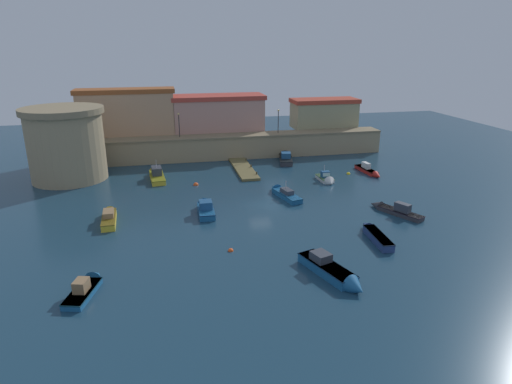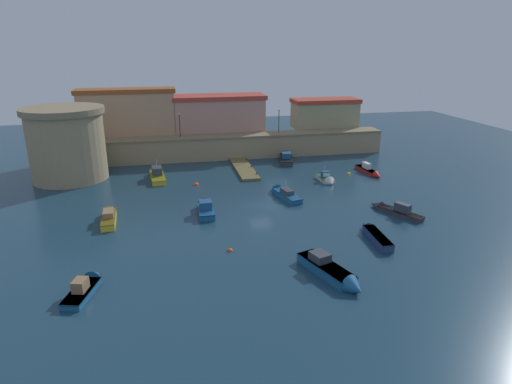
{
  "view_description": "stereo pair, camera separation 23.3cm",
  "coord_description": "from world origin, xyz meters",
  "px_view_note": "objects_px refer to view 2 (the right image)",
  "views": [
    {
      "loc": [
        -10.97,
        -47.75,
        18.23
      ],
      "look_at": [
        0.0,
        2.63,
        0.64
      ],
      "focal_mm": 31.05,
      "sensor_mm": 36.0,
      "label": 1
    },
    {
      "loc": [
        -10.74,
        -47.8,
        18.23
      ],
      "look_at": [
        0.0,
        2.63,
        0.64
      ],
      "focal_mm": 31.05,
      "sensor_mm": 36.0,
      "label": 2
    }
  ],
  "objects_px": {
    "moored_boat_5": "(205,207)",
    "moored_boat_6": "(283,193)",
    "moored_boat_2": "(286,157)",
    "mooring_buoy_0": "(196,185)",
    "quay_lamp_0": "(179,121)",
    "moored_boat_7": "(109,216)",
    "moored_boat_9": "(370,171)",
    "moored_boat_4": "(333,272)",
    "mooring_buoy_2": "(230,251)",
    "moored_boat_8": "(157,174)",
    "moored_boat_3": "(86,286)",
    "moored_boat_1": "(327,179)",
    "moored_boat_10": "(374,235)",
    "quay_lamp_1": "(279,118)",
    "moored_boat_0": "(393,210)",
    "fortress_tower": "(67,143)",
    "mooring_buoy_1": "(349,174)"
  },
  "relations": [
    {
      "from": "quay_lamp_0",
      "to": "moored_boat_4",
      "type": "bearing_deg",
      "value": -76.13
    },
    {
      "from": "quay_lamp_1",
      "to": "moored_boat_1",
      "type": "height_order",
      "value": "quay_lamp_1"
    },
    {
      "from": "moored_boat_1",
      "to": "moored_boat_5",
      "type": "bearing_deg",
      "value": -67.24
    },
    {
      "from": "moored_boat_2",
      "to": "moored_boat_7",
      "type": "xyz_separation_m",
      "value": [
        -25.38,
        -20.14,
        -0.05
      ]
    },
    {
      "from": "mooring_buoy_0",
      "to": "mooring_buoy_1",
      "type": "xyz_separation_m",
      "value": [
        22.08,
        0.49,
        0.0
      ]
    },
    {
      "from": "quay_lamp_0",
      "to": "moored_boat_5",
      "type": "distance_m",
      "value": 24.41
    },
    {
      "from": "moored_boat_2",
      "to": "moored_boat_7",
      "type": "distance_m",
      "value": 32.4
    },
    {
      "from": "moored_boat_6",
      "to": "moored_boat_3",
      "type": "bearing_deg",
      "value": 118.25
    },
    {
      "from": "moored_boat_2",
      "to": "mooring_buoy_2",
      "type": "distance_m",
      "value": 33.21
    },
    {
      "from": "moored_boat_6",
      "to": "moored_boat_10",
      "type": "relative_size",
      "value": 1.07
    },
    {
      "from": "mooring_buoy_0",
      "to": "moored_boat_1",
      "type": "bearing_deg",
      "value": -7.78
    },
    {
      "from": "quay_lamp_1",
      "to": "mooring_buoy_0",
      "type": "distance_m",
      "value": 21.22
    },
    {
      "from": "mooring_buoy_2",
      "to": "moored_boat_5",
      "type": "bearing_deg",
      "value": 96.63
    },
    {
      "from": "moored_boat_1",
      "to": "moored_boat_10",
      "type": "bearing_deg",
      "value": -7.19
    },
    {
      "from": "quay_lamp_1",
      "to": "mooring_buoy_2",
      "type": "xyz_separation_m",
      "value": [
        -13.56,
        -34.07,
        -6.34
      ]
    },
    {
      "from": "moored_boat_2",
      "to": "moored_boat_10",
      "type": "distance_m",
      "value": 30.44
    },
    {
      "from": "moored_boat_6",
      "to": "quay_lamp_0",
      "type": "bearing_deg",
      "value": 16.57
    },
    {
      "from": "moored_boat_10",
      "to": "moored_boat_2",
      "type": "bearing_deg",
      "value": 4.66
    },
    {
      "from": "moored_boat_1",
      "to": "moored_boat_10",
      "type": "relative_size",
      "value": 0.65
    },
    {
      "from": "moored_boat_6",
      "to": "mooring_buoy_2",
      "type": "distance_m",
      "value": 16.39
    },
    {
      "from": "quay_lamp_1",
      "to": "moored_boat_6",
      "type": "height_order",
      "value": "quay_lamp_1"
    },
    {
      "from": "moored_boat_10",
      "to": "mooring_buoy_0",
      "type": "xyz_separation_m",
      "value": [
        -15.6,
        20.68,
        -0.4
      ]
    },
    {
      "from": "moored_boat_2",
      "to": "mooring_buoy_0",
      "type": "relative_size",
      "value": 10.2
    },
    {
      "from": "moored_boat_10",
      "to": "moored_boat_3",
      "type": "bearing_deg",
      "value": 102.87
    },
    {
      "from": "quay_lamp_1",
      "to": "moored_boat_0",
      "type": "xyz_separation_m",
      "value": [
        5.78,
        -28.52,
        -5.94
      ]
    },
    {
      "from": "quay_lamp_0",
      "to": "moored_boat_7",
      "type": "xyz_separation_m",
      "value": [
        -8.92,
        -24.01,
        -5.83
      ]
    },
    {
      "from": "moored_boat_2",
      "to": "moored_boat_5",
      "type": "xyz_separation_m",
      "value": [
        -15.03,
        -19.79,
        -0.03
      ]
    },
    {
      "from": "quay_lamp_0",
      "to": "moored_boat_8",
      "type": "height_order",
      "value": "quay_lamp_0"
    },
    {
      "from": "fortress_tower",
      "to": "mooring_buoy_0",
      "type": "height_order",
      "value": "fortress_tower"
    },
    {
      "from": "moored_boat_5",
      "to": "mooring_buoy_1",
      "type": "height_order",
      "value": "moored_boat_5"
    },
    {
      "from": "moored_boat_3",
      "to": "moored_boat_9",
      "type": "relative_size",
      "value": 0.86
    },
    {
      "from": "moored_boat_0",
      "to": "moored_boat_1",
      "type": "relative_size",
      "value": 1.57
    },
    {
      "from": "moored_boat_3",
      "to": "moored_boat_5",
      "type": "bearing_deg",
      "value": -20.32
    },
    {
      "from": "mooring_buoy_2",
      "to": "moored_boat_4",
      "type": "bearing_deg",
      "value": -41.54
    },
    {
      "from": "moored_boat_4",
      "to": "moored_boat_6",
      "type": "xyz_separation_m",
      "value": [
        1.43,
        20.36,
        -0.11
      ]
    },
    {
      "from": "quay_lamp_1",
      "to": "moored_boat_3",
      "type": "distance_m",
      "value": 46.46
    },
    {
      "from": "moored_boat_0",
      "to": "moored_boat_6",
      "type": "bearing_deg",
      "value": 24.91
    },
    {
      "from": "moored_boat_3",
      "to": "moored_boat_10",
      "type": "bearing_deg",
      "value": -65.46
    },
    {
      "from": "quay_lamp_0",
      "to": "mooring_buoy_0",
      "type": "bearing_deg",
      "value": -84.91
    },
    {
      "from": "fortress_tower",
      "to": "moored_boat_9",
      "type": "xyz_separation_m",
      "value": [
        41.97,
        -6.36,
        -4.64
      ]
    },
    {
      "from": "moored_boat_8",
      "to": "mooring_buoy_0",
      "type": "distance_m",
      "value": 6.85
    },
    {
      "from": "quay_lamp_0",
      "to": "moored_boat_1",
      "type": "bearing_deg",
      "value": -40.42
    },
    {
      "from": "moored_boat_5",
      "to": "moored_boat_0",
      "type": "bearing_deg",
      "value": -102.07
    },
    {
      "from": "moored_boat_5",
      "to": "moored_boat_7",
      "type": "height_order",
      "value": "moored_boat_5"
    },
    {
      "from": "quay_lamp_0",
      "to": "quay_lamp_1",
      "type": "xyz_separation_m",
      "value": [
        16.19,
        0.0,
        0.03
      ]
    },
    {
      "from": "fortress_tower",
      "to": "quay_lamp_0",
      "type": "distance_m",
      "value": 17.21
    },
    {
      "from": "mooring_buoy_0",
      "to": "mooring_buoy_2",
      "type": "bearing_deg",
      "value": -86.04
    },
    {
      "from": "moored_boat_2",
      "to": "moored_boat_9",
      "type": "distance_m",
      "value": 13.82
    },
    {
      "from": "quay_lamp_1",
      "to": "moored_boat_7",
      "type": "distance_m",
      "value": 35.23
    },
    {
      "from": "moored_boat_5",
      "to": "moored_boat_6",
      "type": "relative_size",
      "value": 0.84
    }
  ]
}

